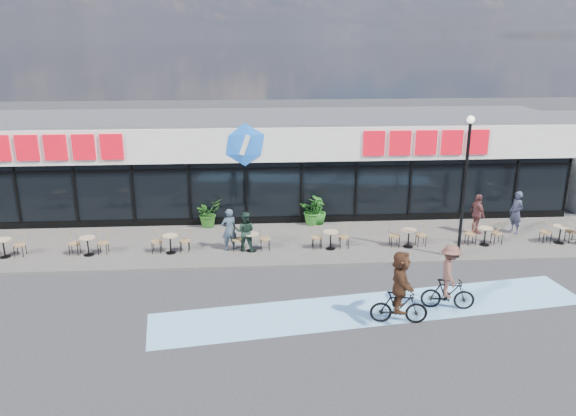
{
  "coord_description": "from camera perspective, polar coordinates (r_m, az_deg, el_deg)",
  "views": [
    {
      "loc": [
        0.18,
        -17.39,
        8.31
      ],
      "look_at": [
        1.65,
        3.5,
        1.88
      ],
      "focal_mm": 35.0,
      "sensor_mm": 36.0,
      "label": 1
    }
  ],
  "objects": [
    {
      "name": "ground",
      "position": [
        19.28,
        -4.21,
        -8.51
      ],
      "size": [
        120.0,
        120.0,
        0.0
      ],
      "primitive_type": "plane",
      "color": "#28282B",
      "rests_on": "ground"
    },
    {
      "name": "sidewalk",
      "position": [
        23.4,
        -4.21,
        -3.64
      ],
      "size": [
        44.0,
        5.0,
        0.1
      ],
      "primitive_type": "cube",
      "color": "#5C5852",
      "rests_on": "ground"
    },
    {
      "name": "bike_lane",
      "position": [
        18.33,
        8.59,
        -10.07
      ],
      "size": [
        14.17,
        4.13,
        0.01
      ],
      "primitive_type": "cube",
      "rotation": [
        0.0,
        0.0,
        0.14
      ],
      "color": "#77B2E0",
      "rests_on": "ground"
    },
    {
      "name": "building",
      "position": [
        27.97,
        -4.31,
        4.7
      ],
      "size": [
        30.6,
        6.57,
        4.75
      ],
      "color": "black",
      "rests_on": "ground"
    },
    {
      "name": "lamp_post",
      "position": [
        21.82,
        17.57,
        3.08
      ],
      "size": [
        0.28,
        0.28,
        5.47
      ],
      "color": "black",
      "rests_on": "sidewalk"
    },
    {
      "name": "bistro_set_1",
      "position": [
        24.36,
        -26.84,
        -3.4
      ],
      "size": [
        1.54,
        0.62,
        0.9
      ],
      "color": "tan",
      "rests_on": "sidewalk"
    },
    {
      "name": "bistro_set_2",
      "position": [
        23.3,
        -19.61,
        -3.4
      ],
      "size": [
        1.54,
        0.62,
        0.9
      ],
      "color": "tan",
      "rests_on": "sidewalk"
    },
    {
      "name": "bistro_set_3",
      "position": [
        22.65,
        -11.84,
        -3.33
      ],
      "size": [
        1.54,
        0.62,
        0.9
      ],
      "color": "tan",
      "rests_on": "sidewalk"
    },
    {
      "name": "bistro_set_4",
      "position": [
        22.42,
        -3.76,
        -3.2
      ],
      "size": [
        1.54,
        0.62,
        0.9
      ],
      "color": "tan",
      "rests_on": "sidewalk"
    },
    {
      "name": "bistro_set_5",
      "position": [
        22.65,
        4.32,
        -3.0
      ],
      "size": [
        1.54,
        0.62,
        0.9
      ],
      "color": "tan",
      "rests_on": "sidewalk"
    },
    {
      "name": "bistro_set_6",
      "position": [
        23.31,
        12.09,
        -2.75
      ],
      "size": [
        1.54,
        0.62,
        0.9
      ],
      "color": "tan",
      "rests_on": "sidewalk"
    },
    {
      "name": "bistro_set_7",
      "position": [
        24.37,
        19.3,
        -2.48
      ],
      "size": [
        1.54,
        0.62,
        0.9
      ],
      "color": "tan",
      "rests_on": "sidewalk"
    },
    {
      "name": "bistro_set_8",
      "position": [
        25.78,
        25.81,
        -2.19
      ],
      "size": [
        1.54,
        0.62,
        0.9
      ],
      "color": "tan",
      "rests_on": "sidewalk"
    },
    {
      "name": "potted_plant_left",
      "position": [
        25.36,
        -8.12,
        -0.49
      ],
      "size": [
        1.5,
        1.49,
        1.26
      ],
      "primitive_type": "imported",
      "rotation": [
        0.0,
        0.0,
        0.73
      ],
      "color": "#245719",
      "rests_on": "sidewalk"
    },
    {
      "name": "potted_plant_mid",
      "position": [
        25.41,
        2.61,
        -0.25
      ],
      "size": [
        1.46,
        1.37,
        1.3
      ],
      "primitive_type": "imported",
      "rotation": [
        0.0,
        0.0,
        5.91
      ],
      "color": "#26691E",
      "rests_on": "sidewalk"
    },
    {
      "name": "potted_plant_right",
      "position": [
        25.46,
        3.06,
        -0.2
      ],
      "size": [
        0.91,
        0.91,
        1.32
      ],
      "primitive_type": "imported",
      "rotation": [
        0.0,
        0.0,
        1.3
      ],
      "color": "#1C5418",
      "rests_on": "sidewalk"
    },
    {
      "name": "patron_left",
      "position": [
        22.41,
        -6.01,
        -2.19
      ],
      "size": [
        0.73,
        0.61,
        1.71
      ],
      "primitive_type": "imported",
      "rotation": [
        0.0,
        0.0,
        3.52
      ],
      "color": "#33424F",
      "rests_on": "sidewalk"
    },
    {
      "name": "patron_right",
      "position": [
        22.28,
        -4.37,
        -2.39
      ],
      "size": [
        0.88,
        0.75,
        1.61
      ],
      "primitive_type": "imported",
      "rotation": [
        0.0,
        0.0,
        2.95
      ],
      "color": "#192D23",
      "rests_on": "sidewalk"
    },
    {
      "name": "pedestrian_a",
      "position": [
        26.1,
        22.17,
        -0.42
      ],
      "size": [
        0.61,
        0.77,
        1.86
      ],
      "primitive_type": "imported",
      "rotation": [
        0.0,
        0.0,
        -1.29
      ],
      "color": "#2A2E41",
      "rests_on": "sidewalk"
    },
    {
      "name": "pedestrian_b",
      "position": [
        25.49,
        18.68,
        -0.57
      ],
      "size": [
        0.61,
        1.09,
        1.76
      ],
      "primitive_type": "imported",
      "rotation": [
        0.0,
        0.0,
        1.75
      ],
      "color": "brown",
      "rests_on": "sidewalk"
    },
    {
      "name": "cyclist_a",
      "position": [
        17.16,
        11.3,
        -8.13
      ],
      "size": [
        1.78,
        1.79,
        2.32
      ],
      "color": "black",
      "rests_on": "ground"
    },
    {
      "name": "cyclist_b",
      "position": [
        18.43,
        16.04,
        -7.07
      ],
      "size": [
        1.74,
        1.2,
        2.16
      ],
      "color": "black",
      "rests_on": "ground"
    }
  ]
}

